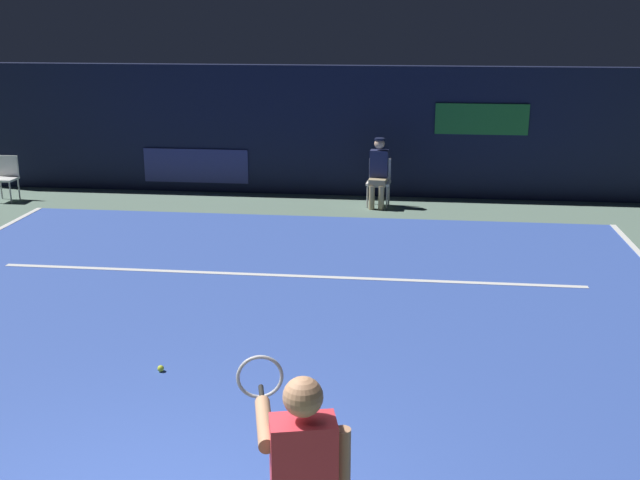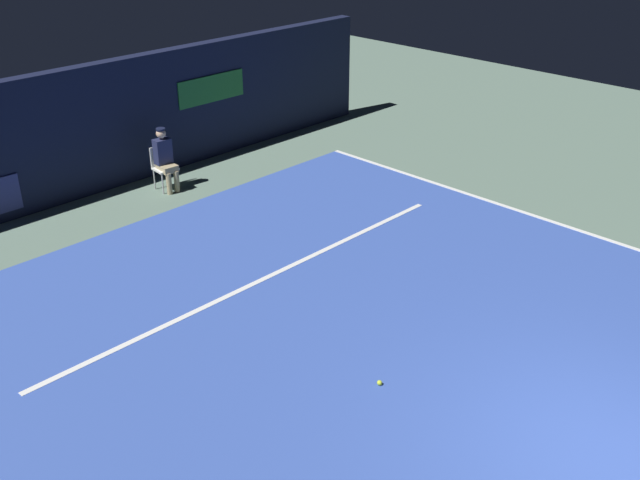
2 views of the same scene
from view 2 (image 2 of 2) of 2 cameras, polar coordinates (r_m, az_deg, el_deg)
ground_plane at (r=11.02m, az=1.98°, el=-6.33°), size 31.27×31.27×0.00m
court_surface at (r=11.02m, az=1.98°, el=-6.31°), size 10.67×10.34×0.01m
line_sideline_left at (r=14.89m, az=15.89°, el=1.91°), size 0.10×10.34×0.01m
line_service at (r=12.12m, az=-4.33°, el=-3.00°), size 8.33×0.10×0.01m
back_wall at (r=15.68m, az=-17.63°, el=7.98°), size 15.38×0.33×2.60m
line_judge_on_chair at (r=15.58m, az=-11.88°, el=6.16°), size 0.47×0.55×1.32m
tennis_ball at (r=9.79m, az=4.61°, el=-10.91°), size 0.07×0.07×0.07m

